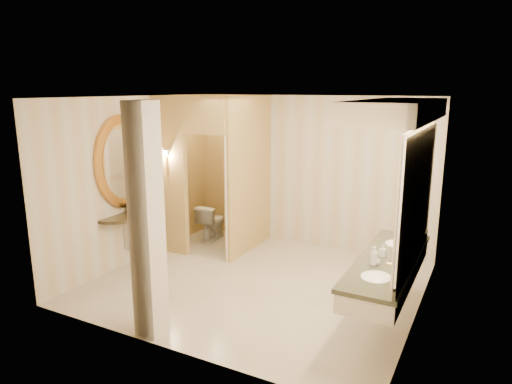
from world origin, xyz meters
TOP-DOWN VIEW (x-y plane):
  - floor at (0.00, 0.00)m, footprint 4.50×4.50m
  - ceiling at (0.00, 0.00)m, footprint 4.50×4.50m
  - wall_back at (0.00, 2.00)m, footprint 4.50×0.02m
  - wall_front at (0.00, -2.00)m, footprint 4.50×0.02m
  - wall_left at (-2.25, 0.00)m, footprint 0.02×4.00m
  - wall_right at (2.25, 0.00)m, footprint 0.02×4.00m
  - toilet_closet at (-1.13, 0.97)m, footprint 1.50×1.55m
  - wall_sconce at (-1.93, 0.43)m, footprint 0.14×0.14m
  - vanity at (1.98, -0.40)m, footprint 0.75×2.39m
  - console_shelf at (-2.21, -0.30)m, footprint 1.12×1.12m
  - pillar at (-0.45, -1.80)m, footprint 0.29×0.29m
  - tissue_box at (-2.08, -0.25)m, footprint 0.14×0.14m
  - toilet at (-1.70, 1.41)m, footprint 0.42×0.69m
  - soap_bottle_a at (1.88, -0.38)m, footprint 0.07×0.07m
  - soap_bottle_b at (1.87, -0.67)m, footprint 0.09×0.09m
  - soap_bottle_c at (1.85, -0.70)m, footprint 0.11×0.11m

SIDE VIEW (x-z plane):
  - floor at x=0.00m, z-range 0.00..0.00m
  - toilet at x=-1.70m, z-range 0.00..0.68m
  - soap_bottle_b at x=1.87m, z-range 0.88..0.99m
  - tissue_box at x=-2.08m, z-range 0.88..1.01m
  - soap_bottle_a at x=1.88m, z-range 0.88..1.03m
  - soap_bottle_c at x=1.85m, z-range 0.88..1.10m
  - wall_back at x=0.00m, z-range 0.00..2.70m
  - wall_front at x=0.00m, z-range 0.00..2.70m
  - wall_left at x=-2.25m, z-range 0.00..2.70m
  - wall_right at x=2.25m, z-range 0.00..2.70m
  - pillar at x=-0.45m, z-range 0.00..2.70m
  - console_shelf at x=-2.21m, z-range 0.35..2.36m
  - toilet_closet at x=-1.13m, z-range 0.04..2.74m
  - vanity at x=1.98m, z-range 0.58..2.67m
  - wall_sconce at x=-1.93m, z-range 1.52..1.94m
  - ceiling at x=0.00m, z-range 2.70..2.70m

